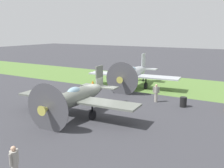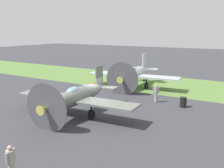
{
  "view_description": "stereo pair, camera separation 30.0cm",
  "coord_description": "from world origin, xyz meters",
  "px_view_note": "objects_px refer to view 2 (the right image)",
  "views": [
    {
      "loc": [
        -11.99,
        18.29,
        6.75
      ],
      "look_at": [
        0.58,
        -3.17,
        1.45
      ],
      "focal_mm": 40.8,
      "sensor_mm": 36.0,
      "label": 1
    },
    {
      "loc": [
        -12.25,
        18.14,
        6.75
      ],
      "look_at": [
        0.58,
        -3.17,
        1.45
      ],
      "focal_mm": 40.8,
      "sensor_mm": 36.0,
      "label": 2
    }
  ],
  "objects_px": {
    "airplane_wingman": "(134,74)",
    "ground_crew_chief": "(11,162)",
    "runway_marker_cone": "(93,82)",
    "ground_crew_mechanic": "(156,93)",
    "fuel_drum": "(183,102)",
    "airplane_lead": "(77,96)"
  },
  "relations": [
    {
      "from": "airplane_lead",
      "to": "ground_crew_chief",
      "type": "xyz_separation_m",
      "value": [
        -3.23,
        8.75,
        -0.66
      ]
    },
    {
      "from": "airplane_wingman",
      "to": "runway_marker_cone",
      "type": "distance_m",
      "value": 5.59
    },
    {
      "from": "ground_crew_chief",
      "to": "runway_marker_cone",
      "type": "relative_size",
      "value": 3.93
    },
    {
      "from": "runway_marker_cone",
      "to": "airplane_lead",
      "type": "bearing_deg",
      "value": 119.05
    },
    {
      "from": "ground_crew_mechanic",
      "to": "fuel_drum",
      "type": "height_order",
      "value": "ground_crew_mechanic"
    },
    {
      "from": "airplane_wingman",
      "to": "runway_marker_cone",
      "type": "relative_size",
      "value": 25.09
    },
    {
      "from": "airplane_wingman",
      "to": "fuel_drum",
      "type": "xyz_separation_m",
      "value": [
        -7.31,
        5.0,
        -1.19
      ]
    },
    {
      "from": "airplane_wingman",
      "to": "ground_crew_mechanic",
      "type": "relative_size",
      "value": 6.38
    },
    {
      "from": "ground_crew_chief",
      "to": "airplane_lead",
      "type": "bearing_deg",
      "value": -177.07
    },
    {
      "from": "airplane_wingman",
      "to": "ground_crew_mechanic",
      "type": "bearing_deg",
      "value": 128.29
    },
    {
      "from": "airplane_wingman",
      "to": "ground_crew_chief",
      "type": "xyz_separation_m",
      "value": [
        -3.83,
        20.33,
        -0.73
      ]
    },
    {
      "from": "airplane_lead",
      "to": "ground_crew_mechanic",
      "type": "xyz_separation_m",
      "value": [
        -4.04,
        -6.82,
        -0.66
      ]
    },
    {
      "from": "airplane_lead",
      "to": "runway_marker_cone",
      "type": "bearing_deg",
      "value": -64.53
    },
    {
      "from": "airplane_wingman",
      "to": "ground_crew_chief",
      "type": "relative_size",
      "value": 6.38
    },
    {
      "from": "ground_crew_chief",
      "to": "runway_marker_cone",
      "type": "bearing_deg",
      "value": -172.09
    },
    {
      "from": "airplane_wingman",
      "to": "fuel_drum",
      "type": "height_order",
      "value": "airplane_wingman"
    },
    {
      "from": "ground_crew_mechanic",
      "to": "ground_crew_chief",
      "type": "bearing_deg",
      "value": -123.12
    },
    {
      "from": "ground_crew_mechanic",
      "to": "runway_marker_cone",
      "type": "relative_size",
      "value": 3.93
    },
    {
      "from": "ground_crew_mechanic",
      "to": "runway_marker_cone",
      "type": "xyz_separation_m",
      "value": [
        9.98,
        -3.87,
        -0.69
      ]
    },
    {
      "from": "airplane_lead",
      "to": "fuel_drum",
      "type": "height_order",
      "value": "airplane_lead"
    },
    {
      "from": "runway_marker_cone",
      "to": "airplane_wingman",
      "type": "bearing_deg",
      "value": -170.63
    },
    {
      "from": "runway_marker_cone",
      "to": "ground_crew_mechanic",
      "type": "bearing_deg",
      "value": 158.79
    }
  ]
}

